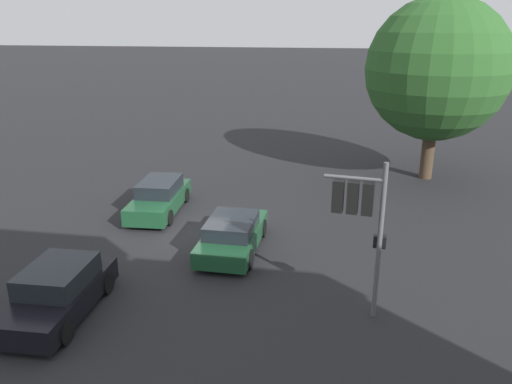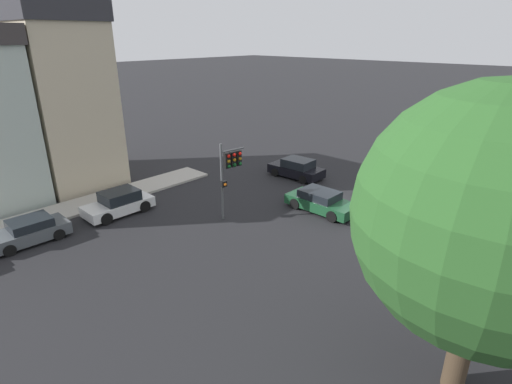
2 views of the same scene
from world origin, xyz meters
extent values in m
plane|color=black|center=(0.00, 0.00, 0.00)|extent=(300.00, 300.00, 0.00)
cylinder|color=#423323|center=(-9.22, 10.33, 1.53)|extent=(0.67, 0.67, 3.06)
sphere|color=#285623|center=(-9.22, 10.33, 5.79)|extent=(7.26, 7.26, 7.26)
cylinder|color=#515456|center=(5.08, 6.90, 2.31)|extent=(0.14, 0.14, 4.61)
cylinder|color=#515456|center=(4.97, 6.10, 4.11)|extent=(0.30, 1.61, 0.10)
cube|color=black|center=(5.03, 6.50, 3.56)|extent=(0.34, 0.34, 0.90)
sphere|color=red|center=(4.84, 6.52, 3.86)|extent=(0.20, 0.20, 0.20)
sphere|color=#99660F|center=(4.84, 6.52, 3.56)|extent=(0.20, 0.20, 0.20)
sphere|color=#0F511E|center=(4.84, 6.52, 3.26)|extent=(0.20, 0.20, 0.20)
cube|color=black|center=(4.97, 6.10, 3.56)|extent=(0.34, 0.34, 0.90)
sphere|color=red|center=(4.79, 6.12, 3.86)|extent=(0.20, 0.20, 0.20)
sphere|color=#99660F|center=(4.79, 6.12, 3.56)|extent=(0.20, 0.20, 0.20)
sphere|color=#0F511E|center=(4.79, 6.12, 3.26)|extent=(0.20, 0.20, 0.20)
cube|color=black|center=(4.92, 5.70, 3.56)|extent=(0.34, 0.34, 0.90)
sphere|color=red|center=(4.74, 5.72, 3.86)|extent=(0.20, 0.20, 0.20)
sphere|color=#99660F|center=(4.74, 5.72, 3.56)|extent=(0.20, 0.20, 0.20)
sphere|color=#0F511E|center=(4.74, 5.72, 3.26)|extent=(0.20, 0.20, 0.20)
cube|color=black|center=(4.90, 6.92, 2.28)|extent=(0.26, 0.37, 0.35)
sphere|color=orange|center=(4.76, 6.94, 2.28)|extent=(0.18, 0.18, 0.18)
cube|color=#194728|center=(1.42, 1.93, 0.50)|extent=(4.47, 1.93, 0.61)
cube|color=black|center=(1.60, 1.93, 1.06)|extent=(2.33, 1.68, 0.50)
cylinder|color=black|center=(0.03, 1.06, 0.35)|extent=(0.70, 0.23, 0.70)
cylinder|color=black|center=(0.05, 2.84, 0.35)|extent=(0.70, 0.23, 0.70)
cylinder|color=black|center=(2.79, 1.03, 0.35)|extent=(0.70, 0.23, 0.70)
cylinder|color=black|center=(2.81, 2.81, 0.35)|extent=(0.70, 0.23, 0.70)
cube|color=black|center=(6.54, -2.13, 0.52)|extent=(4.28, 2.04, 0.68)
cube|color=black|center=(6.37, -2.13, 1.16)|extent=(2.25, 1.74, 0.61)
cylinder|color=black|center=(7.82, -1.19, 0.32)|extent=(0.65, 0.24, 0.65)
cylinder|color=black|center=(7.88, -2.98, 0.32)|extent=(0.65, 0.24, 0.65)
cylinder|color=black|center=(5.20, -1.28, 0.32)|extent=(0.65, 0.24, 0.65)
cylinder|color=black|center=(5.26, -3.07, 0.32)|extent=(0.65, 0.24, 0.65)
cube|color=#194728|center=(-1.80, -2.13, 0.53)|extent=(4.67, 2.03, 0.70)
cube|color=black|center=(-1.98, -2.14, 1.16)|extent=(2.47, 1.69, 0.57)
cylinder|color=black|center=(-0.43, -1.22, 0.33)|extent=(0.68, 0.26, 0.67)
cylinder|color=black|center=(-0.33, -2.87, 0.33)|extent=(0.68, 0.26, 0.67)
cylinder|color=black|center=(-3.26, -1.38, 0.33)|extent=(0.68, 0.26, 0.67)
cylinder|color=black|center=(-3.16, -3.03, 0.33)|extent=(0.68, 0.26, 0.67)
camera|label=1|loc=(17.99, 5.70, 8.09)|focal=35.00mm
camera|label=2|loc=(-11.15, 21.44, 10.25)|focal=28.00mm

